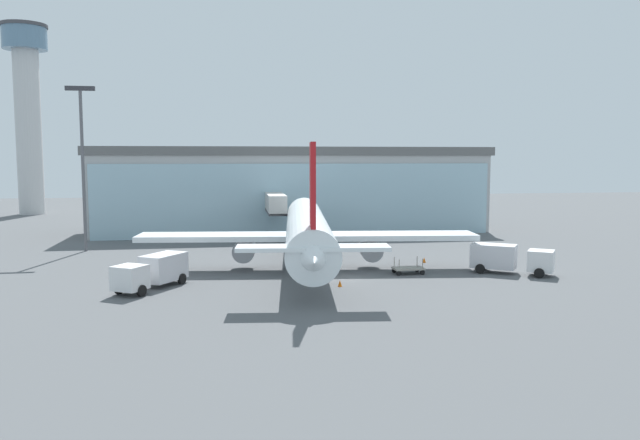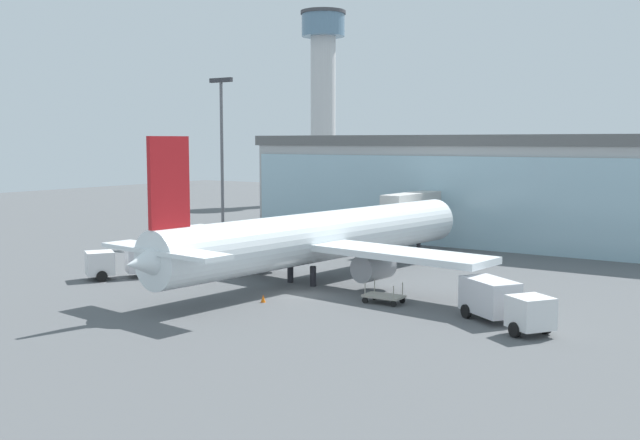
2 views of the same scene
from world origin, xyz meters
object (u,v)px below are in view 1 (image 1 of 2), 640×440
at_px(control_tower, 27,103).
at_px(baggage_cart, 408,269).
at_px(safety_cone_wingtip, 424,260).
at_px(apron_light_mast, 82,154).
at_px(airplane, 308,231).
at_px(jet_bridge, 275,204).
at_px(fuel_truck, 509,258).
at_px(catering_truck, 153,271).
at_px(safety_cone_nose, 340,283).

xyz_separation_m(control_tower, baggage_cart, (52.09, -70.38, -20.23)).
height_order(baggage_cart, safety_cone_wingtip, baggage_cart).
height_order(apron_light_mast, airplane, apron_light_mast).
bearing_deg(baggage_cart, airplane, -30.29).
distance_m(jet_bridge, airplane, 20.90).
relative_size(control_tower, safety_cone_wingtip, 63.94).
height_order(fuel_truck, safety_cone_wingtip, fuel_truck).
distance_m(control_tower, airplane, 80.55).
relative_size(jet_bridge, baggage_cart, 4.32).
relative_size(control_tower, catering_truck, 4.80).
bearing_deg(apron_light_mast, safety_cone_nose, -44.04).
height_order(control_tower, safety_cone_wingtip, control_tower).
distance_m(jet_bridge, fuel_truck, 33.19).
height_order(airplane, safety_cone_wingtip, airplane).
bearing_deg(jet_bridge, apron_light_mast, 106.13).
distance_m(catering_truck, safety_cone_wingtip, 27.46).
distance_m(apron_light_mast, airplane, 28.93).
relative_size(apron_light_mast, safety_cone_wingtip, 33.97).
bearing_deg(safety_cone_wingtip, baggage_cart, -121.29).
bearing_deg(control_tower, baggage_cart, -53.50).
relative_size(fuel_truck, safety_cone_wingtip, 13.21).
distance_m(safety_cone_nose, safety_cone_wingtip, 14.93).
height_order(control_tower, baggage_cart, control_tower).
bearing_deg(safety_cone_nose, safety_cone_wingtip, 43.54).
height_order(jet_bridge, airplane, airplane).
relative_size(control_tower, safety_cone_nose, 63.94).
height_order(baggage_cart, safety_cone_nose, baggage_cart).
relative_size(catering_truck, safety_cone_nose, 13.33).
bearing_deg(catering_truck, baggage_cart, 129.67).
bearing_deg(jet_bridge, airplane, -175.11).
height_order(catering_truck, fuel_truck, same).
relative_size(apron_light_mast, safety_cone_nose, 33.97).
relative_size(catering_truck, fuel_truck, 1.01).
distance_m(airplane, fuel_truck, 19.03).
bearing_deg(jet_bridge, baggage_cart, -157.24).
bearing_deg(safety_cone_nose, airplane, 98.61).
bearing_deg(fuel_truck, apron_light_mast, -172.33).
xyz_separation_m(jet_bridge, fuel_truck, (19.21, -26.87, -3.25)).
bearing_deg(apron_light_mast, safety_cone_wingtip, -21.20).
bearing_deg(apron_light_mast, jet_bridge, 14.76).
height_order(fuel_truck, baggage_cart, fuel_truck).
relative_size(jet_bridge, catering_truck, 1.68).
bearing_deg(control_tower, catering_truck, -68.03).
bearing_deg(catering_truck, control_tower, -125.26).
xyz_separation_m(control_tower, fuel_truck, (61.29, -71.72, -19.26)).
height_order(jet_bridge, baggage_cart, jet_bridge).
bearing_deg(airplane, safety_cone_nose, -164.65).
bearing_deg(control_tower, apron_light_mast, -68.72).
bearing_deg(catering_truck, apron_light_mast, -123.72).
bearing_deg(control_tower, jet_bridge, -46.82).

